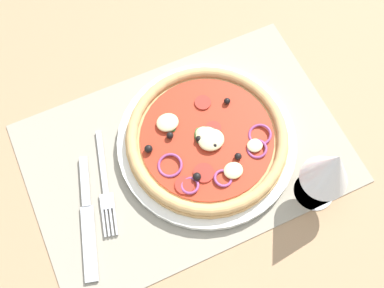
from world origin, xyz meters
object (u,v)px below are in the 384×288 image
object	(u,v)px
plate	(207,141)
knife	(88,218)
pizza	(207,138)
wine_glass	(330,169)
fork	(105,187)

from	to	relation	value
plate	knife	world-z (taller)	plate
pizza	knife	bearing A→B (deg)	9.72
plate	wine_glass	xyz separation A→B (cm)	(-12.07, 14.62, 9.23)
plate	pizza	bearing A→B (deg)	65.86
pizza	wine_glass	bearing A→B (deg)	129.78
pizza	wine_glass	distance (cm)	20.34
plate	fork	bearing A→B (deg)	1.23
knife	wine_glass	size ratio (longest dim) A/B	1.32
pizza	wine_glass	size ratio (longest dim) A/B	1.78
plate	fork	world-z (taller)	plate
knife	wine_glass	xyz separation A→B (cm)	(-34.31, 10.73, 9.64)
plate	pizza	size ratio (longest dim) A/B	1.11
pizza	fork	xyz separation A→B (cm)	(17.95, 0.30, -2.20)
pizza	fork	size ratio (longest dim) A/B	1.49
pizza	fork	distance (cm)	18.09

